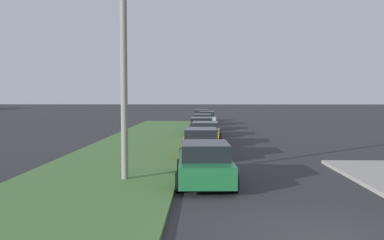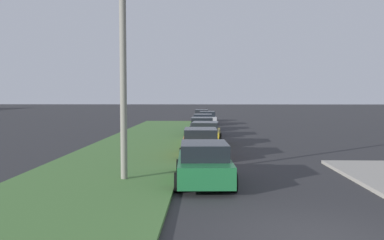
{
  "view_description": "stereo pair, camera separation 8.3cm",
  "coord_description": "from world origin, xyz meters",
  "px_view_note": "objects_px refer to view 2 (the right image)",
  "views": [
    {
      "loc": [
        -8.48,
        2.59,
        3.07
      ],
      "look_at": [
        12.75,
        3.15,
        1.83
      ],
      "focal_mm": 37.54,
      "sensor_mm": 36.0,
      "label": 1
    },
    {
      "loc": [
        -8.48,
        2.5,
        3.07
      ],
      "look_at": [
        12.75,
        3.15,
        1.83
      ],
      "focal_mm": 37.54,
      "sensor_mm": 36.0,
      "label": 2
    }
  ],
  "objects_px": {
    "parked_car_yellow": "(205,134)",
    "parked_car_green": "(204,163)",
    "parked_car_orange": "(201,143)",
    "parked_car_blue": "(203,122)",
    "parked_car_black": "(202,127)",
    "streetlight": "(133,59)",
    "parked_car_red": "(202,116)",
    "parked_car_silver": "(207,118)"
  },
  "relations": [
    {
      "from": "parked_car_black",
      "to": "parked_car_silver",
      "type": "bearing_deg",
      "value": -3.12
    },
    {
      "from": "parked_car_orange",
      "to": "parked_car_black",
      "type": "xyz_separation_m",
      "value": [
        10.73,
        -0.0,
        0.0
      ]
    },
    {
      "from": "parked_car_orange",
      "to": "parked_car_blue",
      "type": "relative_size",
      "value": 1.0
    },
    {
      "from": "parked_car_red",
      "to": "streetlight",
      "type": "bearing_deg",
      "value": 177.69
    },
    {
      "from": "parked_car_black",
      "to": "parked_car_red",
      "type": "xyz_separation_m",
      "value": [
        18.77,
        0.09,
        0.0
      ]
    },
    {
      "from": "parked_car_blue",
      "to": "parked_car_silver",
      "type": "distance_m",
      "value": 6.79
    },
    {
      "from": "parked_car_green",
      "to": "streetlight",
      "type": "height_order",
      "value": "streetlight"
    },
    {
      "from": "parked_car_green",
      "to": "streetlight",
      "type": "relative_size",
      "value": 0.58
    },
    {
      "from": "parked_car_green",
      "to": "parked_car_black",
      "type": "xyz_separation_m",
      "value": [
        16.89,
        0.18,
        0.0
      ]
    },
    {
      "from": "parked_car_orange",
      "to": "streetlight",
      "type": "height_order",
      "value": "streetlight"
    },
    {
      "from": "parked_car_green",
      "to": "parked_car_orange",
      "type": "xyz_separation_m",
      "value": [
        6.16,
        0.18,
        0.0
      ]
    },
    {
      "from": "parked_car_orange",
      "to": "parked_car_silver",
      "type": "height_order",
      "value": "same"
    },
    {
      "from": "parked_car_black",
      "to": "parked_car_orange",
      "type": "bearing_deg",
      "value": 179.08
    },
    {
      "from": "parked_car_silver",
      "to": "parked_car_yellow",
      "type": "bearing_deg",
      "value": 176.42
    },
    {
      "from": "parked_car_yellow",
      "to": "parked_car_silver",
      "type": "relative_size",
      "value": 1.0
    },
    {
      "from": "parked_car_green",
      "to": "parked_car_black",
      "type": "distance_m",
      "value": 16.89
    },
    {
      "from": "parked_car_silver",
      "to": "parked_car_red",
      "type": "distance_m",
      "value": 6.1
    },
    {
      "from": "parked_car_yellow",
      "to": "parked_car_green",
      "type": "bearing_deg",
      "value": -177.21
    },
    {
      "from": "parked_car_black",
      "to": "parked_car_blue",
      "type": "relative_size",
      "value": 1.0
    },
    {
      "from": "parked_car_silver",
      "to": "streetlight",
      "type": "bearing_deg",
      "value": 171.66
    },
    {
      "from": "parked_car_blue",
      "to": "parked_car_red",
      "type": "relative_size",
      "value": 1.0
    },
    {
      "from": "parked_car_black",
      "to": "parked_car_red",
      "type": "relative_size",
      "value": 1.0
    },
    {
      "from": "parked_car_green",
      "to": "parked_car_blue",
      "type": "bearing_deg",
      "value": -2.17
    },
    {
      "from": "parked_car_red",
      "to": "parked_car_blue",
      "type": "bearing_deg",
      "value": -177.97
    },
    {
      "from": "parked_car_orange",
      "to": "parked_car_black",
      "type": "height_order",
      "value": "same"
    },
    {
      "from": "parked_car_yellow",
      "to": "streetlight",
      "type": "height_order",
      "value": "streetlight"
    },
    {
      "from": "parked_car_green",
      "to": "parked_car_red",
      "type": "bearing_deg",
      "value": -2.01
    },
    {
      "from": "parked_car_black",
      "to": "parked_car_blue",
      "type": "xyz_separation_m",
      "value": [
        5.92,
        -0.07,
        0.0
      ]
    },
    {
      "from": "parked_car_silver",
      "to": "parked_car_red",
      "type": "relative_size",
      "value": 1.01
    },
    {
      "from": "parked_car_green",
      "to": "parked_car_orange",
      "type": "relative_size",
      "value": 1.01
    },
    {
      "from": "parked_car_orange",
      "to": "parked_car_yellow",
      "type": "xyz_separation_m",
      "value": [
        5.21,
        -0.26,
        0.0
      ]
    },
    {
      "from": "parked_car_blue",
      "to": "parked_car_red",
      "type": "xyz_separation_m",
      "value": [
        12.85,
        0.16,
        0.0
      ]
    },
    {
      "from": "parked_car_green",
      "to": "parked_car_blue",
      "type": "height_order",
      "value": "same"
    },
    {
      "from": "parked_car_yellow",
      "to": "parked_car_red",
      "type": "height_order",
      "value": "same"
    },
    {
      "from": "parked_car_green",
      "to": "parked_car_black",
      "type": "bearing_deg",
      "value": -1.83
    },
    {
      "from": "parked_car_green",
      "to": "parked_car_yellow",
      "type": "bearing_deg",
      "value": -2.83
    },
    {
      "from": "parked_car_green",
      "to": "parked_car_red",
      "type": "distance_m",
      "value": 35.67
    },
    {
      "from": "parked_car_blue",
      "to": "streetlight",
      "type": "relative_size",
      "value": 0.58
    },
    {
      "from": "parked_car_black",
      "to": "parked_car_blue",
      "type": "height_order",
      "value": "same"
    },
    {
      "from": "parked_car_green",
      "to": "parked_car_silver",
      "type": "distance_m",
      "value": 29.59
    },
    {
      "from": "parked_car_green",
      "to": "parked_car_black",
      "type": "relative_size",
      "value": 1.01
    },
    {
      "from": "parked_car_green",
      "to": "parked_car_black",
      "type": "height_order",
      "value": "same"
    }
  ]
}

